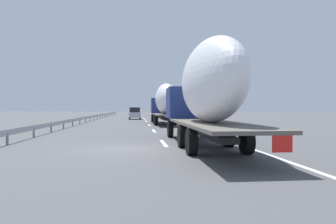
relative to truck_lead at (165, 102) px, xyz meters
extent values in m
plane|color=#4C4C4F|center=(19.24, 3.60, -2.53)|extent=(260.00, 260.00, 0.00)
cube|color=white|center=(-18.76, 1.80, -2.52)|extent=(3.20, 0.20, 0.01)
cube|color=white|center=(-9.89, 1.80, -2.52)|extent=(3.20, 0.20, 0.01)
cube|color=white|center=(-1.42, 1.80, -2.52)|extent=(3.20, 0.20, 0.01)
cube|color=white|center=(8.59, 1.80, -2.52)|extent=(3.20, 0.20, 0.01)
cube|color=white|center=(16.40, 1.80, -2.52)|extent=(3.20, 0.20, 0.01)
cube|color=white|center=(22.37, 1.80, -2.52)|extent=(3.20, 0.20, 0.01)
cube|color=white|center=(37.76, 1.80, -2.52)|extent=(3.20, 0.20, 0.01)
cube|color=white|center=(24.24, -1.90, -2.52)|extent=(110.00, 0.20, 0.01)
cube|color=navy|center=(5.39, 0.00, -0.38)|extent=(2.40, 2.50, 1.90)
cube|color=black|center=(6.49, 0.00, 0.12)|extent=(0.08, 2.12, 0.80)
cube|color=#262628|center=(2.28, 0.00, -1.86)|extent=(11.44, 0.70, 0.24)
cube|color=#59544C|center=(-0.83, 0.00, -1.39)|extent=(10.04, 2.50, 0.12)
ellipsoid|color=white|center=(-1.21, 0.00, 0.30)|extent=(7.69, 2.20, 3.25)
cube|color=red|center=(-5.82, -0.69, -1.63)|extent=(0.04, 0.56, 0.56)
cylinder|color=black|center=(5.39, 1.10, -2.01)|extent=(1.04, 0.30, 1.04)
cylinder|color=black|center=(5.39, -1.10, -2.01)|extent=(1.04, 0.30, 1.04)
cylinder|color=black|center=(0.37, 1.10, -2.01)|extent=(1.04, 0.35, 1.04)
cylinder|color=black|center=(0.37, -1.10, -2.01)|extent=(1.04, 0.35, 1.04)
cylinder|color=black|center=(-2.03, 1.10, -2.01)|extent=(1.04, 0.35, 1.04)
cylinder|color=black|center=(-2.03, -1.10, -2.01)|extent=(1.04, 0.35, 1.04)
cube|color=navy|center=(-15.51, 0.00, -0.38)|extent=(2.40, 2.50, 1.90)
cube|color=black|center=(-14.41, 0.00, 0.12)|extent=(0.08, 2.12, 0.80)
cube|color=#262628|center=(-18.66, 0.00, -1.86)|extent=(11.59, 0.70, 0.24)
cube|color=#59544C|center=(-21.81, 0.00, -1.39)|extent=(10.19, 2.50, 0.12)
ellipsoid|color=white|center=(-21.49, 0.00, 0.46)|extent=(7.98, 2.20, 3.58)
cube|color=red|center=(-26.88, -0.69, -1.63)|extent=(0.04, 0.56, 0.56)
cylinder|color=black|center=(-15.51, 1.10, -2.01)|extent=(1.04, 0.30, 1.04)
cylinder|color=black|center=(-15.51, -1.10, -2.01)|extent=(1.04, 0.30, 1.04)
cylinder|color=black|center=(-20.61, 1.10, -2.01)|extent=(1.04, 0.35, 1.04)
cylinder|color=black|center=(-20.61, -1.10, -2.01)|extent=(1.04, 0.35, 1.04)
cylinder|color=black|center=(-23.01, 1.10, -2.01)|extent=(1.04, 0.35, 1.04)
cylinder|color=black|center=(-23.01, -1.10, -2.01)|extent=(1.04, 0.35, 1.04)
cube|color=red|center=(45.50, 3.35, -1.79)|extent=(4.34, 1.81, 0.84)
cube|color=black|center=(45.18, 3.35, -0.98)|extent=(2.39, 1.59, 0.78)
cylinder|color=black|center=(46.85, 4.15, -2.21)|extent=(0.64, 0.22, 0.64)
cylinder|color=black|center=(46.85, 2.54, -2.21)|extent=(0.64, 0.22, 0.64)
cylinder|color=black|center=(44.15, 4.15, -2.21)|extent=(0.64, 0.22, 0.64)
cylinder|color=black|center=(44.15, 2.54, -2.21)|extent=(0.64, 0.22, 0.64)
cube|color=#ADB2B7|center=(17.06, 3.38, -1.79)|extent=(4.04, 1.89, 0.84)
cube|color=black|center=(16.75, 3.38, -0.97)|extent=(2.22, 1.66, 0.79)
cylinder|color=black|center=(18.31, 4.23, -2.21)|extent=(0.64, 0.22, 0.64)
cylinder|color=black|center=(18.31, 2.54, -2.21)|extent=(0.64, 0.22, 0.64)
cylinder|color=black|center=(15.81, 4.23, -2.21)|extent=(0.64, 0.22, 0.64)
cylinder|color=black|center=(15.81, 2.54, -2.21)|extent=(0.64, 0.22, 0.64)
cylinder|color=gray|center=(22.27, -3.10, -1.19)|extent=(0.10, 0.10, 2.67)
cube|color=#2D569E|center=(22.27, -3.10, 0.49)|extent=(0.06, 0.90, 0.70)
cylinder|color=#472D19|center=(65.20, -7.08, -1.54)|extent=(0.30, 0.30, 1.98)
cone|color=#1E5B23|center=(65.20, -7.08, 1.76)|extent=(3.46, 3.46, 4.62)
cylinder|color=#472D19|center=(67.34, -6.30, -1.56)|extent=(0.37, 0.37, 1.94)
cone|color=#286B2D|center=(67.34, -6.30, 2.23)|extent=(2.94, 2.94, 5.63)
cylinder|color=#472D19|center=(54.12, -6.45, -1.77)|extent=(0.39, 0.39, 1.52)
cone|color=#286B2D|center=(54.12, -6.45, 1.67)|extent=(3.96, 3.96, 5.34)
cube|color=#9EA0A5|center=(22.24, 9.60, -1.93)|extent=(94.00, 0.06, 0.32)
cube|color=slate|center=(-18.63, 9.60, -2.23)|extent=(0.10, 0.10, 0.60)
cube|color=slate|center=(-14.54, 9.60, -2.23)|extent=(0.10, 0.10, 0.60)
cube|color=slate|center=(-10.46, 9.60, -2.23)|extent=(0.10, 0.10, 0.60)
cube|color=slate|center=(-6.37, 9.60, -2.23)|extent=(0.10, 0.10, 0.60)
cube|color=slate|center=(-2.28, 9.60, -2.23)|extent=(0.10, 0.10, 0.60)
cube|color=slate|center=(1.81, 9.60, -2.23)|extent=(0.10, 0.10, 0.60)
cube|color=slate|center=(5.89, 9.60, -2.23)|extent=(0.10, 0.10, 0.60)
cube|color=slate|center=(9.98, 9.60, -2.23)|extent=(0.10, 0.10, 0.60)
cube|color=slate|center=(14.07, 9.60, -2.23)|extent=(0.10, 0.10, 0.60)
cube|color=slate|center=(18.15, 9.60, -2.23)|extent=(0.10, 0.10, 0.60)
cube|color=slate|center=(22.24, 9.60, -2.23)|extent=(0.10, 0.10, 0.60)
cube|color=slate|center=(26.33, 9.60, -2.23)|extent=(0.10, 0.10, 0.60)
cube|color=slate|center=(30.41, 9.60, -2.23)|extent=(0.10, 0.10, 0.60)
cube|color=slate|center=(34.50, 9.60, -2.23)|extent=(0.10, 0.10, 0.60)
cube|color=slate|center=(38.59, 9.60, -2.23)|extent=(0.10, 0.10, 0.60)
cube|color=slate|center=(42.68, 9.60, -2.23)|extent=(0.10, 0.10, 0.60)
cube|color=slate|center=(46.76, 9.60, -2.23)|extent=(0.10, 0.10, 0.60)
cube|color=slate|center=(50.85, 9.60, -2.23)|extent=(0.10, 0.10, 0.60)
cube|color=slate|center=(54.94, 9.60, -2.23)|extent=(0.10, 0.10, 0.60)
cube|color=slate|center=(59.02, 9.60, -2.23)|extent=(0.10, 0.10, 0.60)
cube|color=slate|center=(63.11, 9.60, -2.23)|extent=(0.10, 0.10, 0.60)
cube|color=slate|center=(67.20, 9.60, -2.23)|extent=(0.10, 0.10, 0.60)
camera|label=1|loc=(-34.98, 3.24, -0.72)|focal=33.67mm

